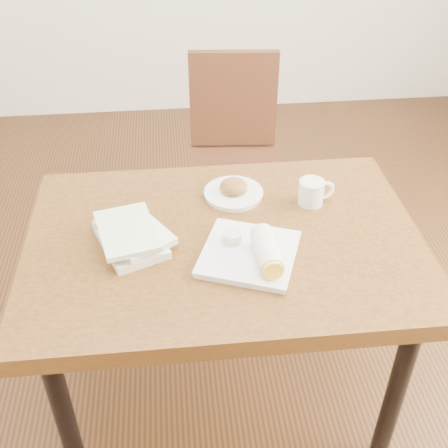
{
  "coord_description": "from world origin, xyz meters",
  "views": [
    {
      "loc": [
        -0.14,
        -1.34,
        1.82
      ],
      "look_at": [
        0.0,
        0.0,
        0.8
      ],
      "focal_mm": 45.0,
      "sensor_mm": 36.0,
      "label": 1
    }
  ],
  "objects": [
    {
      "name": "ground",
      "position": [
        0.0,
        0.0,
        -0.01
      ],
      "size": [
        4.0,
        5.0,
        0.01
      ],
      "primitive_type": "cube",
      "color": "#472814",
      "rests_on": "ground"
    },
    {
      "name": "chair_far",
      "position": [
        0.14,
        0.92,
        0.55
      ],
      "size": [
        0.45,
        0.45,
        0.95
      ],
      "color": "#472214",
      "rests_on": "ground"
    },
    {
      "name": "table",
      "position": [
        0.0,
        0.0,
        0.67
      ],
      "size": [
        1.22,
        0.85,
        0.75
      ],
      "color": "brown",
      "rests_on": "ground"
    },
    {
      "name": "plate_burrito",
      "position": [
        0.08,
        -0.12,
        0.78
      ],
      "size": [
        0.35,
        0.35,
        0.09
      ],
      "color": "white",
      "rests_on": "table"
    },
    {
      "name": "coffee_mug",
      "position": [
        0.31,
        0.15,
        0.79
      ],
      "size": [
        0.12,
        0.08,
        0.08
      ],
      "color": "white",
      "rests_on": "table"
    },
    {
      "name": "plate_scone",
      "position": [
        0.06,
        0.22,
        0.77
      ],
      "size": [
        0.2,
        0.2,
        0.06
      ],
      "color": "white",
      "rests_on": "table"
    },
    {
      "name": "book_stack",
      "position": [
        -0.28,
        -0.0,
        0.78
      ],
      "size": [
        0.26,
        0.29,
        0.06
      ],
      "color": "white",
      "rests_on": "table"
    }
  ]
}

